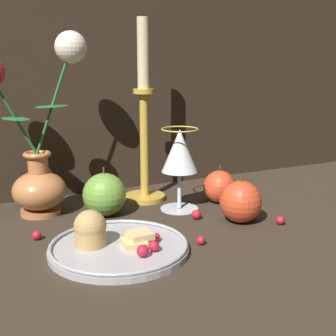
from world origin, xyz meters
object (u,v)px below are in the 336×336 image
at_px(apple_beside_vase, 241,202).
at_px(plate_with_pastries, 114,244).
at_px(apple_near_glass, 220,187).
at_px(apple_at_table_edge, 104,195).
at_px(candlestick, 144,128).
at_px(wine_glass, 180,154).
at_px(vase, 37,150).

bearing_deg(apple_beside_vase, plate_with_pastries, -173.31).
bearing_deg(apple_near_glass, apple_at_table_edge, 174.27).
height_order(candlestick, apple_beside_vase, candlestick).
bearing_deg(plate_with_pastries, apple_beside_vase, 6.69).
bearing_deg(apple_at_table_edge, wine_glass, -11.21).
height_order(vase, apple_at_table_edge, vase).
bearing_deg(wine_glass, candlestick, 112.03).
height_order(candlestick, apple_at_table_edge, candlestick).
xyz_separation_m(vase, plate_with_pastries, (0.07, -0.24, -0.11)).
height_order(candlestick, apple_near_glass, candlestick).
xyz_separation_m(apple_beside_vase, apple_at_table_edge, (-0.22, 0.14, 0.00)).
relative_size(wine_glass, apple_near_glass, 2.05).
relative_size(vase, candlestick, 0.90).
xyz_separation_m(vase, apple_at_table_edge, (0.11, -0.06, -0.09)).
relative_size(vase, wine_glass, 2.11).
height_order(wine_glass, apple_beside_vase, wine_glass).
height_order(vase, wine_glass, vase).
bearing_deg(candlestick, apple_near_glass, -32.91).
xyz_separation_m(vase, wine_glass, (0.26, -0.09, -0.01)).
xyz_separation_m(plate_with_pastries, wine_glass, (0.19, 0.14, 0.10)).
relative_size(plate_with_pastries, apple_near_glass, 2.75).
relative_size(vase, apple_beside_vase, 3.83).
relative_size(apple_beside_vase, apple_near_glass, 1.13).
bearing_deg(apple_at_table_edge, plate_with_pastries, -103.62).
relative_size(wine_glass, apple_beside_vase, 1.81).
height_order(wine_glass, apple_near_glass, wine_glass).
distance_m(vase, apple_beside_vase, 0.40).
distance_m(plate_with_pastries, wine_glass, 0.26).
bearing_deg(apple_beside_vase, vase, 147.47).
xyz_separation_m(apple_beside_vase, apple_near_glass, (0.03, 0.12, -0.01)).
relative_size(plate_with_pastries, candlestick, 0.57).
height_order(plate_with_pastries, apple_at_table_edge, apple_at_table_edge).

